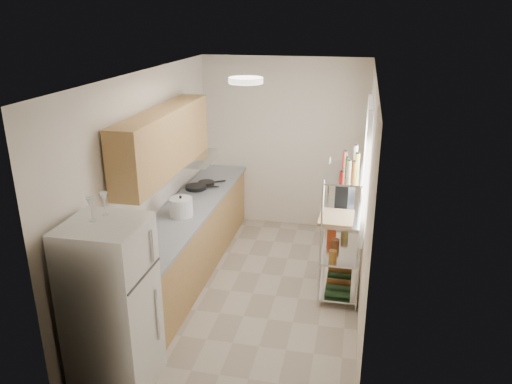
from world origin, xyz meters
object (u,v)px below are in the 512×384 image
cutting_board (336,218)px  espresso_machine (345,192)px  rice_cooker (181,207)px  frying_pan_large (196,187)px  refrigerator (112,307)px

cutting_board → espresso_machine: bearing=82.7°
rice_cooker → cutting_board: 1.83m
frying_pan_large → cutting_board: size_ratio=0.59×
refrigerator → cutting_board: size_ratio=3.25×
cutting_board → rice_cooker: bearing=-179.4°
rice_cooker → refrigerator: bearing=-89.3°
refrigerator → espresso_machine: 3.04m
refrigerator → frying_pan_large: bearing=93.2°
refrigerator → frying_pan_large: 2.78m
espresso_machine → rice_cooker: bearing=-145.4°
rice_cooker → espresso_machine: (1.90, 0.54, 0.14)m
cutting_board → frying_pan_large: bearing=154.7°
refrigerator → frying_pan_large: refrigerator is taller
refrigerator → cutting_board: 2.59m
espresso_machine → refrigerator: bearing=-109.8°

